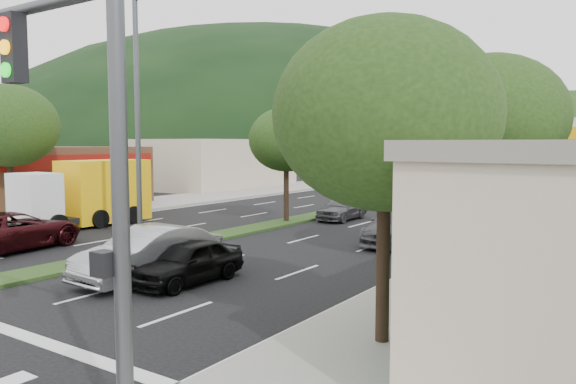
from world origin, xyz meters
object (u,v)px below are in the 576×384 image
Objects in this scene: tree_r_d at (572,127)px; car_queue_a at (188,262)px; car_queue_f at (535,189)px; traffic_signal at (47,117)px; suv_maroon at (13,231)px; tree_med_near at (286,140)px; streetlight_mid at (402,125)px; motorhome at (494,176)px; car_queue_e at (342,208)px; tree_med_far at (448,135)px; car_queue_c at (416,202)px; streetlight_near at (141,108)px; car_queue_b at (398,226)px; tree_r_c at (539,132)px; tree_l_a at (9,126)px; box_truck at (90,195)px; sedan_silver at (149,253)px; tree_r_a at (385,115)px; tree_r_b at (490,119)px; car_queue_d at (442,196)px.

car_queue_a is (-7.17, -24.34, -4.52)m from tree_r_d.
car_queue_a is at bearing -87.78° from car_queue_f.
traffic_signal is 1.25× the size of suv_maroon.
suv_maroon is at bearing -110.62° from tree_med_near.
motorhome is at bearing 47.37° from streetlight_mid.
streetlight_mid is at bearing 95.62° from car_queue_e.
tree_med_far is 38.89m from car_queue_a.
car_queue_a is at bearing -80.40° from streetlight_mid.
car_queue_c reaches higher than car_queue_f.
car_queue_a is at bearing -26.83° from streetlight_near.
tree_r_d is 1.40× the size of car_queue_b.
streetlight_near is 25.00m from streetlight_mid.
tree_r_c is 26.47m from tree_l_a.
box_truck is (-19.83, -8.45, -3.16)m from tree_r_c.
car_queue_e is (-2.31, -5.00, -0.06)m from car_queue_c.
streetlight_near is 2.01× the size of sedan_silver.
box_truck is (-8.04, -21.45, -3.99)m from streetlight_mid.
tree_r_a is 1.19× the size of suv_maroon.
tree_med_far is 0.81× the size of motorhome.
tree_med_far reaches higher than box_truck.
tree_l_a is 1.87× the size of car_queue_a.
tree_r_d reaches higher than tree_r_b.
car_queue_c is 13.14m from motorhome.
streetlight_near is 2.11× the size of car_queue_d.
tree_r_d is at bearing 90.00° from tree_r_a.
traffic_signal is 32.86m from car_queue_d.
car_queue_f is at bearing 84.91° from car_queue_a.
car_queue_c reaches higher than car_queue_d.
tree_med_near is (-12.00, -12.00, -0.75)m from tree_r_d.
car_queue_d is at bearing 98.62° from traffic_signal.
tree_r_c is 13.90m from car_queue_d.
tree_med_near is 5.01m from car_queue_e.
tree_med_far is 11.02m from streetlight_mid.
traffic_signal is at bearing -90.05° from motorhome.
traffic_signal is 0.70× the size of streetlight_mid.
car_queue_e is (-2.93, 15.05, 0.01)m from car_queue_a.
traffic_signal is 6.29m from tree_r_a.
car_queue_f is at bearing -117.82° from suv_maroon.
tree_r_a is at bearing -49.40° from tree_med_near.
box_truck is (-19.83, 7.55, -3.23)m from tree_r_a.
streetlight_near reaches higher than tree_med_near.
sedan_silver is at bearing -39.12° from streetlight_near.
tree_r_d is 0.83× the size of motorhome.
box_truck reaches higher than car_queue_f.
tree_r_a is at bearing -73.30° from tree_med_far.
car_queue_d is (0.67, 25.36, -0.16)m from sedan_silver.
sedan_silver is at bearing 153.07° from box_truck.
streetlight_near is 2.55× the size of car_queue_e.
car_queue_b reaches higher than car_queue_c.
tree_r_c is 1.43× the size of car_queue_f.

